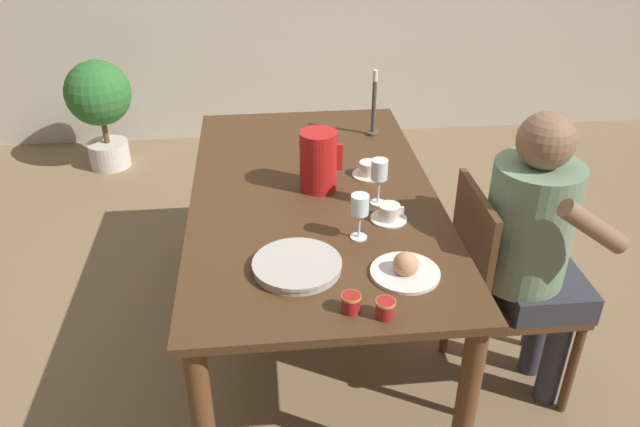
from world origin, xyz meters
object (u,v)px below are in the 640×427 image
object	(u,v)px
chair_person_side	(499,287)
wine_glass_juice	(360,208)
jam_jar_red	(351,302)
bread_plate	(405,269)
jam_jar_amber	(385,308)
person_seated	(536,242)
candlestick_tall	(374,110)
potted_plant	(100,102)
teacup_near_person	(389,214)
red_pitcher	(318,160)
wine_glass_water	(379,172)
teacup_across	(369,170)
serving_tray	(297,266)

from	to	relation	value
chair_person_side	wine_glass_juice	bearing A→B (deg)	-89.49
jam_jar_red	bread_plate	bearing A→B (deg)	38.98
wine_glass_juice	jam_jar_amber	bearing A→B (deg)	-88.61
chair_person_side	jam_jar_amber	bearing A→B (deg)	-51.28
person_seated	candlestick_tall	distance (m)	1.02
bread_plate	potted_plant	size ratio (longest dim) A/B	0.30
bread_plate	jam_jar_red	bearing A→B (deg)	-141.02
teacup_near_person	jam_jar_amber	world-z (taller)	teacup_near_person
red_pitcher	candlestick_tall	bearing A→B (deg)	58.67
wine_glass_water	teacup_across	world-z (taller)	wine_glass_water
red_pitcher	chair_person_side	bearing A→B (deg)	-30.13
wine_glass_juice	jam_jar_red	size ratio (longest dim) A/B	2.86
bread_plate	jam_jar_amber	xyz separation A→B (m)	(-0.10, -0.19, 0.01)
potted_plant	wine_glass_juice	bearing A→B (deg)	-58.51
wine_glass_water	jam_jar_red	world-z (taller)	wine_glass_water
red_pitcher	teacup_across	size ratio (longest dim) A/B	1.79
wine_glass_juice	potted_plant	world-z (taller)	wine_glass_juice
serving_tray	candlestick_tall	world-z (taller)	candlestick_tall
bread_plate	teacup_near_person	bearing A→B (deg)	87.46
wine_glass_water	serving_tray	world-z (taller)	wine_glass_water
red_pitcher	teacup_near_person	xyz separation A→B (m)	(0.23, -0.27, -0.09)
wine_glass_water	jam_jar_amber	bearing A→B (deg)	-98.67
teacup_across	potted_plant	distance (m)	2.30
jam_jar_amber	serving_tray	bearing A→B (deg)	132.71
teacup_across	serving_tray	xyz separation A→B (m)	(-0.34, -0.63, -0.01)
chair_person_side	person_seated	world-z (taller)	person_seated
red_pitcher	bread_plate	xyz separation A→B (m)	(0.21, -0.60, -0.10)
chair_person_side	wine_glass_water	size ratio (longest dim) A/B	4.88
person_seated	teacup_across	distance (m)	0.72
chair_person_side	red_pitcher	size ratio (longest dim) A/B	3.72
person_seated	red_pitcher	size ratio (longest dim) A/B	4.98
wine_glass_juice	chair_person_side	bearing A→B (deg)	0.51
chair_person_side	teacup_across	world-z (taller)	chair_person_side
person_seated	wine_glass_water	xyz separation A→B (m)	(-0.52, 0.27, 0.17)
candlestick_tall	jam_jar_amber	bearing A→B (deg)	-98.50
red_pitcher	wine_glass_water	xyz separation A→B (m)	(0.21, -0.15, 0.01)
serving_tray	jam_jar_red	distance (m)	0.26
person_seated	jam_jar_amber	size ratio (longest dim) A/B	20.24
red_pitcher	jam_jar_red	size ratio (longest dim) A/B	4.07
red_pitcher	jam_jar_red	world-z (taller)	red_pitcher
chair_person_side	bread_plate	xyz separation A→B (m)	(-0.43, -0.23, 0.28)
chair_person_side	candlestick_tall	distance (m)	1.01
teacup_across	serving_tray	distance (m)	0.71
wine_glass_juice	jam_jar_red	xyz separation A→B (m)	(-0.08, -0.38, -0.09)
candlestick_tall	wine_glass_juice	bearing A→B (deg)	-103.09
serving_tray	jam_jar_red	size ratio (longest dim) A/B	4.91
red_pitcher	serving_tray	world-z (taller)	red_pitcher
wine_glass_water	person_seated	bearing A→B (deg)	-27.58
teacup_across	jam_jar_amber	size ratio (longest dim) A/B	2.27
serving_tray	jam_jar_red	world-z (taller)	jam_jar_red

